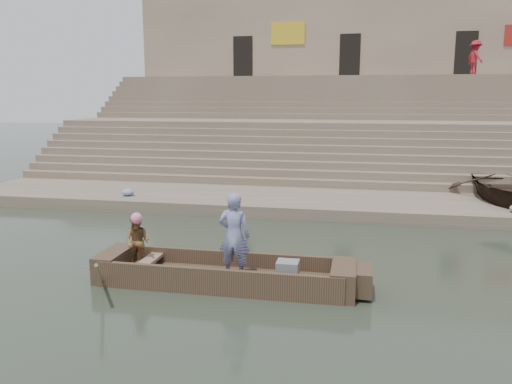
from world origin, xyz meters
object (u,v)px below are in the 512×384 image
(rowing_man, at_px, (138,242))
(beached_rowboat, at_px, (510,187))
(standing_man, at_px, (234,236))
(television, at_px, (287,270))
(main_rowboat, at_px, (224,280))
(pedestrian, at_px, (475,58))

(rowing_man, height_order, beached_rowboat, rowing_man)
(standing_man, height_order, television, standing_man)
(main_rowboat, relative_size, beached_rowboat, 1.05)
(main_rowboat, height_order, pedestrian, pedestrian)
(pedestrian, bearing_deg, rowing_man, 132.80)
(standing_man, height_order, beached_rowboat, standing_man)
(pedestrian, bearing_deg, beached_rowboat, 155.15)
(main_rowboat, relative_size, rowing_man, 4.15)
(main_rowboat, distance_m, beached_rowboat, 11.85)
(main_rowboat, distance_m, standing_man, 1.06)
(main_rowboat, relative_size, standing_man, 2.72)
(television, bearing_deg, main_rowboat, 180.00)
(rowing_man, bearing_deg, standing_man, -0.41)
(beached_rowboat, distance_m, pedestrian, 14.01)
(television, height_order, beached_rowboat, beached_rowboat)
(main_rowboat, bearing_deg, rowing_man, 178.28)
(television, distance_m, pedestrian, 23.70)
(main_rowboat, distance_m, pedestrian, 24.25)
(main_rowboat, height_order, television, television)
(pedestrian, bearing_deg, main_rowboat, 137.22)
(standing_man, relative_size, rowing_man, 1.52)
(beached_rowboat, bearing_deg, television, -132.16)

